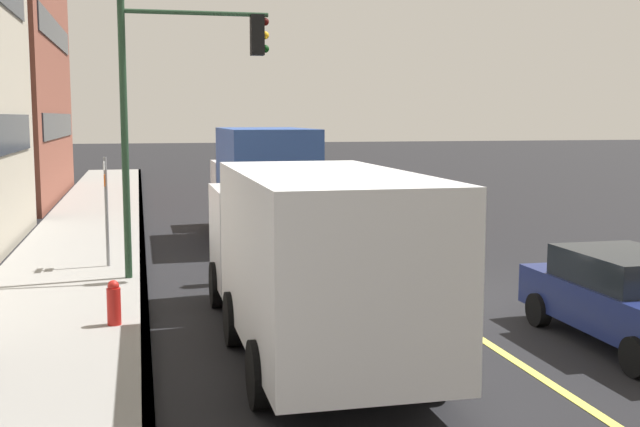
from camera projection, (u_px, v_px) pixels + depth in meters
ground at (407, 291)px, 17.01m from camera, size 200.00×200.00×0.00m
sidewalk_slab at (58, 305)px, 15.40m from camera, size 80.00×3.47×0.15m
curb_edge at (144, 301)px, 15.77m from camera, size 80.00×0.16×0.15m
lane_stripe_center at (407, 291)px, 17.01m from camera, size 80.00×0.16×0.01m
car_navy at (629, 298)px, 12.91m from camera, size 4.37×1.95×1.53m
car_red at (382, 204)px, 26.74m from camera, size 4.69×1.98×1.60m
truck_white at (310, 252)px, 12.60m from camera, size 8.19×2.65×2.95m
truck_blue at (262, 181)px, 24.15m from camera, size 7.14×2.63×3.41m
pedestrian_with_backpack at (229, 242)px, 17.64m from camera, size 0.40×0.37×1.65m
traffic_light_mast at (177, 93)px, 17.45m from camera, size 0.28×3.32×6.33m
street_sign_post at (106, 205)px, 18.91m from camera, size 0.60×0.08×2.80m
fire_hydrant at (114, 307)px, 13.65m from camera, size 0.24×0.24×0.94m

